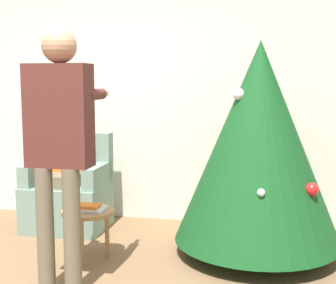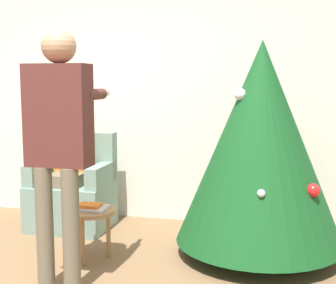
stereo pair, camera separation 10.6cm
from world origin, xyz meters
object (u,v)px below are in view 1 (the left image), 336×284
armchair (69,194)px  person_seated (67,159)px  person_standing (59,134)px  christmas_tree (258,142)px  side_stool (88,217)px

armchair → person_seated: bearing=-90.0°
armchair → person_standing: person_standing is taller
christmas_tree → side_stool: size_ratio=4.13×
side_stool → person_standing: bearing=-87.6°
person_standing → side_stool: size_ratio=4.18×
person_seated → person_standing: person_standing is taller
christmas_tree → person_seated: christmas_tree is taller
person_standing → side_stool: 0.92m
person_standing → person_seated: bearing=112.2°
armchair → person_seated: person_seated is taller
christmas_tree → side_stool: 1.52m
person_seated → person_standing: (0.53, -1.30, 0.40)m
christmas_tree → person_seated: size_ratio=1.41×
christmas_tree → person_standing: bearing=-143.5°
person_standing → christmas_tree: bearing=36.5°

